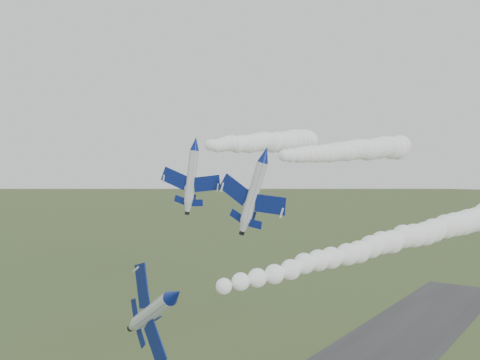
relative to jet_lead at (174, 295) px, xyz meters
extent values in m
cylinder|color=silver|center=(-0.01, 0.12, -0.03)|extent=(5.12, 9.37, 2.22)
cone|color=navy|center=(-1.91, -5.32, -0.03)|extent=(2.89, 3.00, 2.22)
cone|color=silver|center=(1.83, 5.36, -0.03)|extent=(2.75, 2.58, 2.22)
cylinder|color=black|center=(2.19, 6.39, -0.03)|extent=(1.28, 0.99, 1.13)
ellipsoid|color=black|center=(-0.28, -2.27, 0.27)|extent=(2.44, 3.45, 1.48)
cube|color=navy|center=(-1.36, 1.52, 2.74)|extent=(3.30, 3.32, 4.44)
cube|color=navy|center=(1.66, 0.46, -2.95)|extent=(3.30, 3.32, 4.44)
cube|color=navy|center=(0.70, 4.72, 1.49)|extent=(1.49, 1.51, 1.95)
cube|color=navy|center=(2.31, 4.16, -1.54)|extent=(1.49, 1.51, 1.95)
cube|color=navy|center=(2.59, 3.78, 0.67)|extent=(2.61, 2.36, 1.29)
cylinder|color=silver|center=(-14.05, 20.33, 16.48)|extent=(3.18, 7.78, 1.53)
cone|color=navy|center=(-12.98, 15.63, 16.48)|extent=(1.94, 2.29, 1.53)
cone|color=silver|center=(-15.08, 24.85, 16.48)|extent=(1.86, 1.93, 1.53)
cylinder|color=black|center=(-15.28, 25.73, 16.48)|extent=(0.88, 0.70, 0.78)
ellipsoid|color=black|center=(-13.55, 18.43, 16.99)|extent=(1.58, 2.78, 1.02)
cube|color=navy|center=(-16.86, 20.43, 16.71)|extent=(4.54, 3.05, 0.68)
cube|color=navy|center=(-11.59, 21.63, 15.98)|extent=(4.54, 3.05, 0.68)
cube|color=navy|center=(-16.30, 23.73, 16.67)|extent=(1.99, 1.38, 0.33)
cube|color=navy|center=(-13.49, 24.37, 16.29)|extent=(1.99, 1.38, 0.33)
cube|color=navy|center=(-14.69, 23.87, 17.65)|extent=(0.69, 1.50, 2.00)
cylinder|color=silver|center=(-2.08, 20.68, 14.75)|extent=(2.39, 8.52, 1.91)
cone|color=navy|center=(-1.77, 15.37, 14.75)|extent=(2.03, 2.31, 1.91)
cone|color=silver|center=(-2.38, 25.79, 14.75)|extent=(2.01, 1.91, 1.91)
cylinder|color=black|center=(-2.43, 26.79, 14.75)|extent=(1.00, 0.66, 0.97)
ellipsoid|color=black|center=(-1.78, 18.53, 15.28)|extent=(1.44, 2.96, 1.27)
cube|color=navy|center=(-5.02, 21.31, 15.57)|extent=(4.55, 2.66, 1.61)
cube|color=navy|center=(0.67, 21.64, 13.64)|extent=(4.55, 2.66, 1.61)
cube|color=navy|center=(-3.84, 24.80, 15.26)|extent=(1.99, 1.21, 0.74)
cube|color=navy|center=(-0.81, 24.97, 14.23)|extent=(1.99, 1.21, 0.74)
cube|color=navy|center=(-1.89, 24.67, 15.98)|extent=(0.91, 1.65, 2.13)
camera|label=1|loc=(36.66, -40.70, 13.23)|focal=40.00mm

